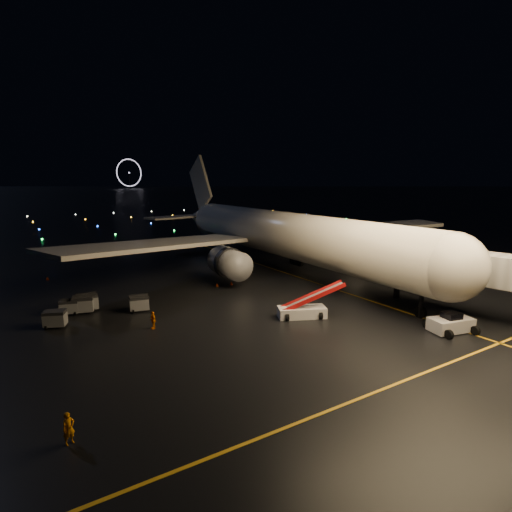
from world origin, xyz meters
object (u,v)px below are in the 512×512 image
(airliner, at_px, (268,208))
(baggage_cart_3, at_px, (87,302))
(belt_loader, at_px, (302,301))
(baggage_cart_4, at_px, (55,319))
(crew_c, at_px, (153,320))
(pushback_tug, at_px, (451,322))
(crew_a, at_px, (69,428))
(baggage_cart_0, at_px, (83,305))
(baggage_cart_1, at_px, (139,303))
(baggage_cart_2, at_px, (69,307))

(airliner, relative_size, baggage_cart_3, 31.96)
(belt_loader, relative_size, baggage_cart_4, 3.72)
(crew_c, distance_m, baggage_cart_4, 9.24)
(pushback_tug, relative_size, crew_a, 2.17)
(airliner, bearing_deg, baggage_cart_4, -157.90)
(baggage_cart_3, bearing_deg, baggage_cart_0, -129.33)
(crew_c, bearing_deg, baggage_cart_0, -158.77)
(crew_a, bearing_deg, belt_loader, -0.18)
(baggage_cart_3, xyz_separation_m, baggage_cart_4, (-3.40, -3.65, -0.08))
(belt_loader, bearing_deg, crew_a, -134.04)
(baggage_cart_1, bearing_deg, airliner, 36.08)
(baggage_cart_0, bearing_deg, crew_a, -83.73)
(crew_a, xyz_separation_m, baggage_cart_4, (1.16, 19.07, -0.08))
(baggage_cart_3, height_order, baggage_cart_4, baggage_cart_3)
(airliner, height_order, baggage_cart_0, airliner)
(airliner, height_order, baggage_cart_3, airliner)
(pushback_tug, height_order, baggage_cart_4, pushback_tug)
(airliner, xyz_separation_m, crew_a, (-32.92, -31.36, -8.45))
(crew_c, distance_m, baggage_cart_1, 5.81)
(crew_c, xyz_separation_m, baggage_cart_1, (0.34, 5.80, -0.01))
(baggage_cart_0, bearing_deg, pushback_tug, -23.54)
(belt_loader, bearing_deg, pushback_tug, -24.60)
(belt_loader, height_order, baggage_cart_0, belt_loader)
(belt_loader, xyz_separation_m, baggage_cart_3, (-17.88, 13.56, -0.81))
(baggage_cart_0, relative_size, baggage_cart_3, 0.99)
(baggage_cart_2, distance_m, baggage_cart_4, 3.70)
(baggage_cart_1, height_order, baggage_cart_3, baggage_cart_3)
(belt_loader, bearing_deg, baggage_cart_2, 169.79)
(airliner, distance_m, baggage_cart_3, 30.82)
(crew_c, relative_size, baggage_cart_3, 0.80)
(pushback_tug, bearing_deg, baggage_cart_4, 160.15)
(crew_a, xyz_separation_m, baggage_cart_1, (9.14, 19.68, -0.06))
(baggage_cart_1, xyz_separation_m, baggage_cart_3, (-4.58, 3.05, 0.06))
(crew_a, bearing_deg, crew_c, 35.22)
(belt_loader, relative_size, baggage_cart_3, 3.38)
(airliner, bearing_deg, baggage_cart_2, -162.49)
(belt_loader, height_order, crew_a, belt_loader)
(belt_loader, height_order, baggage_cart_3, belt_loader)
(belt_loader, xyz_separation_m, baggage_cart_2, (-19.66, 13.24, -0.94))
(pushback_tug, xyz_separation_m, crew_a, (-31.48, 1.00, -0.03))
(crew_c, bearing_deg, crew_a, -40.89)
(airliner, xyz_separation_m, baggage_cart_2, (-30.13, -8.96, -8.58))
(belt_loader, bearing_deg, baggage_cart_1, 165.43)
(baggage_cart_3, distance_m, baggage_cart_4, 4.99)
(crew_a, bearing_deg, airliner, 21.23)
(belt_loader, bearing_deg, baggage_cart_3, 166.57)
(airliner, height_order, pushback_tug, airliner)
(crew_a, height_order, baggage_cart_0, crew_a)
(baggage_cart_0, xyz_separation_m, baggage_cart_3, (0.49, 0.56, 0.01))
(belt_loader, height_order, baggage_cart_4, belt_loader)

